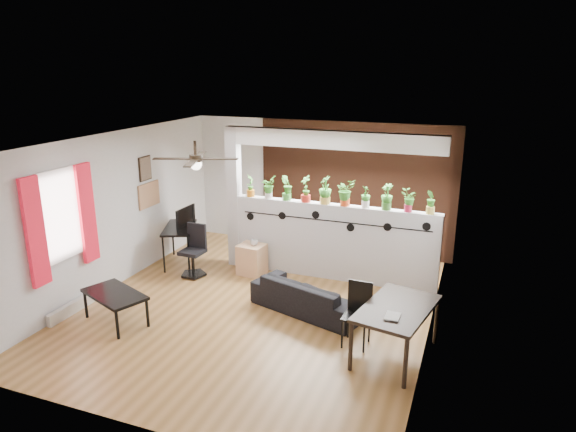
{
  "coord_description": "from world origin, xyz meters",
  "views": [
    {
      "loc": [
        3.04,
        -6.68,
        3.65
      ],
      "look_at": [
        0.29,
        0.6,
        1.34
      ],
      "focal_mm": 32.0,
      "sensor_mm": 36.0,
      "label": 1
    }
  ],
  "objects_px": {
    "potted_plant_0": "(250,185)",
    "office_chair": "(194,254)",
    "potted_plant_5": "(345,192)",
    "cup": "(254,242)",
    "potted_plant_4": "(325,189)",
    "coffee_table": "(115,296)",
    "dining_table": "(397,312)",
    "cube_shelf": "(252,259)",
    "potted_plant_6": "(366,196)",
    "sofa": "(308,296)",
    "potted_plant_9": "(431,201)",
    "potted_plant_8": "(409,200)",
    "potted_plant_3": "(306,188)",
    "potted_plant_1": "(268,187)",
    "potted_plant_7": "(387,196)",
    "potted_plant_2": "(287,187)",
    "folding_chair": "(358,308)",
    "computer_desk": "(179,230)",
    "ceiling_fan": "(196,161)"
  },
  "relations": [
    {
      "from": "potted_plant_6",
      "to": "sofa",
      "type": "xyz_separation_m",
      "value": [
        -0.54,
        -1.36,
        -1.3
      ]
    },
    {
      "from": "cube_shelf",
      "to": "dining_table",
      "type": "relative_size",
      "value": 0.39
    },
    {
      "from": "dining_table",
      "to": "coffee_table",
      "type": "xyz_separation_m",
      "value": [
        -3.98,
        -0.53,
        -0.21
      ]
    },
    {
      "from": "potted_plant_2",
      "to": "sofa",
      "type": "xyz_separation_m",
      "value": [
        0.87,
        -1.36,
        -1.33
      ]
    },
    {
      "from": "potted_plant_7",
      "to": "potted_plant_9",
      "type": "xyz_separation_m",
      "value": [
        0.7,
        -0.0,
        -0.02
      ]
    },
    {
      "from": "cup",
      "to": "potted_plant_9",
      "type": "bearing_deg",
      "value": 6.57
    },
    {
      "from": "potted_plant_2",
      "to": "potted_plant_5",
      "type": "xyz_separation_m",
      "value": [
        1.05,
        0.0,
        0.01
      ]
    },
    {
      "from": "cube_shelf",
      "to": "potted_plant_1",
      "type": "bearing_deg",
      "value": 66.76
    },
    {
      "from": "computer_desk",
      "to": "office_chair",
      "type": "xyz_separation_m",
      "value": [
        0.55,
        -0.41,
        -0.25
      ]
    },
    {
      "from": "potted_plant_6",
      "to": "cup",
      "type": "distance_m",
      "value": 2.15
    },
    {
      "from": "potted_plant_3",
      "to": "cup",
      "type": "relative_size",
      "value": 3.5
    },
    {
      "from": "potted_plant_3",
      "to": "potted_plant_5",
      "type": "height_order",
      "value": "potted_plant_3"
    },
    {
      "from": "office_chair",
      "to": "folding_chair",
      "type": "height_order",
      "value": "office_chair"
    },
    {
      "from": "potted_plant_5",
      "to": "dining_table",
      "type": "height_order",
      "value": "potted_plant_5"
    },
    {
      "from": "potted_plant_2",
      "to": "potted_plant_6",
      "type": "bearing_deg",
      "value": 0.0
    },
    {
      "from": "sofa",
      "to": "potted_plant_3",
      "type": "bearing_deg",
      "value": -52.02
    },
    {
      "from": "potted_plant_3",
      "to": "coffee_table",
      "type": "height_order",
      "value": "potted_plant_3"
    },
    {
      "from": "dining_table",
      "to": "cube_shelf",
      "type": "bearing_deg",
      "value": 147.43
    },
    {
      "from": "potted_plant_2",
      "to": "coffee_table",
      "type": "relative_size",
      "value": 0.38
    },
    {
      "from": "potted_plant_7",
      "to": "cup",
      "type": "height_order",
      "value": "potted_plant_7"
    },
    {
      "from": "potted_plant_1",
      "to": "potted_plant_9",
      "type": "xyz_separation_m",
      "value": [
        2.81,
        0.0,
        -0.0
      ]
    },
    {
      "from": "potted_plant_2",
      "to": "folding_chair",
      "type": "distance_m",
      "value": 2.9
    },
    {
      "from": "potted_plant_8",
      "to": "potted_plant_9",
      "type": "xyz_separation_m",
      "value": [
        0.35,
        -0.0,
        0.01
      ]
    },
    {
      "from": "dining_table",
      "to": "potted_plant_3",
      "type": "bearing_deg",
      "value": 132.27
    },
    {
      "from": "potted_plant_1",
      "to": "potted_plant_2",
      "type": "xyz_separation_m",
      "value": [
        0.35,
        0.0,
        0.02
      ]
    },
    {
      "from": "potted_plant_9",
      "to": "dining_table",
      "type": "bearing_deg",
      "value": -93.42
    },
    {
      "from": "potted_plant_1",
      "to": "office_chair",
      "type": "height_order",
      "value": "potted_plant_1"
    },
    {
      "from": "computer_desk",
      "to": "folding_chair",
      "type": "height_order",
      "value": "folding_chair"
    },
    {
      "from": "coffee_table",
      "to": "computer_desk",
      "type": "bearing_deg",
      "value": 99.08
    },
    {
      "from": "ceiling_fan",
      "to": "potted_plant_5",
      "type": "xyz_separation_m",
      "value": [
        1.78,
        1.8,
        -0.73
      ]
    },
    {
      "from": "potted_plant_3",
      "to": "dining_table",
      "type": "bearing_deg",
      "value": -47.73
    },
    {
      "from": "cube_shelf",
      "to": "computer_desk",
      "type": "height_order",
      "value": "computer_desk"
    },
    {
      "from": "potted_plant_4",
      "to": "ceiling_fan",
      "type": "bearing_deg",
      "value": -128.36
    },
    {
      "from": "cube_shelf",
      "to": "coffee_table",
      "type": "bearing_deg",
      "value": -108.64
    },
    {
      "from": "potted_plant_3",
      "to": "potted_plant_6",
      "type": "height_order",
      "value": "potted_plant_3"
    },
    {
      "from": "potted_plant_0",
      "to": "potted_plant_2",
      "type": "xyz_separation_m",
      "value": [
        0.7,
        0.0,
        0.02
      ]
    },
    {
      "from": "potted_plant_0",
      "to": "office_chair",
      "type": "height_order",
      "value": "potted_plant_0"
    },
    {
      "from": "potted_plant_1",
      "to": "potted_plant_3",
      "type": "distance_m",
      "value": 0.7
    },
    {
      "from": "potted_plant_9",
      "to": "potted_plant_8",
      "type": "bearing_deg",
      "value": 180.0
    },
    {
      "from": "potted_plant_0",
      "to": "computer_desk",
      "type": "bearing_deg",
      "value": -165.07
    },
    {
      "from": "office_chair",
      "to": "ceiling_fan",
      "type": "bearing_deg",
      "value": -53.98
    },
    {
      "from": "office_chair",
      "to": "dining_table",
      "type": "xyz_separation_m",
      "value": [
        3.81,
        -1.42,
        0.22
      ]
    },
    {
      "from": "cup",
      "to": "potted_plant_8",
      "type": "bearing_deg",
      "value": 7.45
    },
    {
      "from": "potted_plant_4",
      "to": "coffee_table",
      "type": "bearing_deg",
      "value": -131.02
    },
    {
      "from": "potted_plant_6",
      "to": "office_chair",
      "type": "height_order",
      "value": "potted_plant_6"
    },
    {
      "from": "potted_plant_0",
      "to": "cube_shelf",
      "type": "height_order",
      "value": "potted_plant_0"
    },
    {
      "from": "office_chair",
      "to": "cup",
      "type": "bearing_deg",
      "value": 23.09
    },
    {
      "from": "potted_plant_5",
      "to": "coffee_table",
      "type": "bearing_deg",
      "value": -134.99
    },
    {
      "from": "potted_plant_5",
      "to": "cup",
      "type": "xyz_separation_m",
      "value": [
        -1.55,
        -0.34,
        -0.99
      ]
    },
    {
      "from": "potted_plant_0",
      "to": "potted_plant_5",
      "type": "height_order",
      "value": "potted_plant_5"
    }
  ]
}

